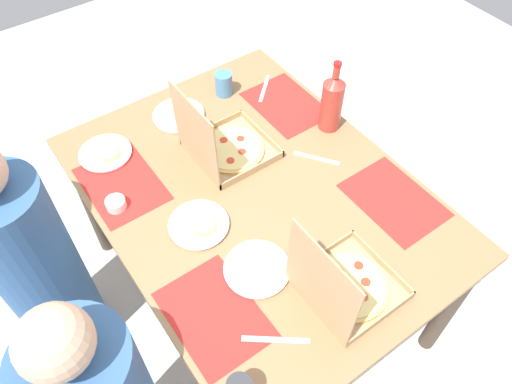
# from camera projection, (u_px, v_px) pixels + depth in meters

# --- Properties ---
(ground_plane) EXTENTS (6.00, 6.00, 0.00)m
(ground_plane) POSITION_uv_depth(u_px,v_px,m) (256.00, 290.00, 2.50)
(ground_plane) COLOR beige
(dining_table) EXTENTS (1.47, 1.09, 0.77)m
(dining_table) POSITION_uv_depth(u_px,v_px,m) (256.00, 209.00, 1.98)
(dining_table) COLOR #3F3328
(dining_table) RESTS_ON ground_plane
(placemat_near_left) EXTENTS (0.36, 0.26, 0.00)m
(placemat_near_left) POSITION_uv_depth(u_px,v_px,m) (394.00, 200.00, 1.87)
(placemat_near_left) COLOR red
(placemat_near_left) RESTS_ON dining_table
(placemat_near_right) EXTENTS (0.36, 0.26, 0.00)m
(placemat_near_right) POSITION_uv_depth(u_px,v_px,m) (286.00, 104.00, 2.21)
(placemat_near_right) COLOR red
(placemat_near_right) RESTS_ON dining_table
(placemat_far_left) EXTENTS (0.36, 0.26, 0.00)m
(placemat_far_left) POSITION_uv_depth(u_px,v_px,m) (214.00, 315.00, 1.58)
(placemat_far_left) COLOR red
(placemat_far_left) RESTS_ON dining_table
(placemat_far_right) EXTENTS (0.36, 0.26, 0.00)m
(placemat_far_right) POSITION_uv_depth(u_px,v_px,m) (122.00, 184.00, 1.92)
(placemat_far_right) COLOR red
(placemat_far_right) RESTS_ON dining_table
(pizza_box_corner_left) EXTENTS (0.30, 0.31, 0.34)m
(pizza_box_corner_left) POSITION_uv_depth(u_px,v_px,m) (224.00, 146.00, 1.98)
(pizza_box_corner_left) COLOR tan
(pizza_box_corner_left) RESTS_ON dining_table
(pizza_box_corner_right) EXTENTS (0.29, 0.30, 0.33)m
(pizza_box_corner_right) POSITION_uv_depth(u_px,v_px,m) (343.00, 286.00, 1.59)
(pizza_box_corner_right) COLOR tan
(pizza_box_corner_right) RESTS_ON dining_table
(plate_near_right) EXTENTS (0.23, 0.23, 0.02)m
(plate_near_right) POSITION_uv_depth(u_px,v_px,m) (257.00, 269.00, 1.67)
(plate_near_right) COLOR white
(plate_near_right) RESTS_ON dining_table
(plate_far_left) EXTENTS (0.22, 0.22, 0.03)m
(plate_far_left) POSITION_uv_depth(u_px,v_px,m) (179.00, 115.00, 2.15)
(plate_far_left) COLOR white
(plate_far_left) RESTS_ON dining_table
(plate_middle) EXTENTS (0.21, 0.21, 0.03)m
(plate_middle) POSITION_uv_depth(u_px,v_px,m) (106.00, 153.00, 2.01)
(plate_middle) COLOR white
(plate_middle) RESTS_ON dining_table
(plate_near_left) EXTENTS (0.22, 0.22, 0.03)m
(plate_near_left) POSITION_uv_depth(u_px,v_px,m) (199.00, 225.00, 1.79)
(plate_near_left) COLOR white
(plate_near_left) RESTS_ON dining_table
(soda_bottle) EXTENTS (0.09, 0.09, 0.32)m
(soda_bottle) POSITION_uv_depth(u_px,v_px,m) (332.00, 102.00, 2.02)
(soda_bottle) COLOR #B2382D
(soda_bottle) RESTS_ON dining_table
(cup_red) EXTENTS (0.08, 0.08, 0.11)m
(cup_red) POSITION_uv_depth(u_px,v_px,m) (224.00, 84.00, 2.22)
(cup_red) COLOR teal
(cup_red) RESTS_ON dining_table
(condiment_bowl) EXTENTS (0.07, 0.07, 0.04)m
(condiment_bowl) POSITION_uv_depth(u_px,v_px,m) (116.00, 204.00, 1.83)
(condiment_bowl) COLOR white
(condiment_bowl) RESTS_ON dining_table
(knife_by_near_left) EXTENTS (0.14, 0.18, 0.00)m
(knife_by_near_left) POSITION_uv_depth(u_px,v_px,m) (276.00, 340.00, 1.52)
(knife_by_near_left) COLOR #B7B7BC
(knife_by_near_left) RESTS_ON dining_table
(fork_by_far_left) EXTENTS (0.16, 0.12, 0.00)m
(fork_by_far_left) POSITION_uv_depth(u_px,v_px,m) (317.00, 159.00, 2.00)
(fork_by_far_left) COLOR #B7B7BC
(fork_by_far_left) RESTS_ON dining_table
(fork_by_near_right) EXTENTS (0.14, 0.15, 0.00)m
(fork_by_near_right) POSITION_uv_depth(u_px,v_px,m) (264.00, 88.00, 2.28)
(fork_by_near_right) COLOR #B7B7BC
(fork_by_near_right) RESTS_ON dining_table
(diner_right_seat) EXTENTS (0.32, 0.32, 1.21)m
(diner_right_seat) POSITION_uv_depth(u_px,v_px,m) (38.00, 269.00, 1.95)
(diner_right_seat) COLOR #33598C
(diner_right_seat) RESTS_ON ground_plane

